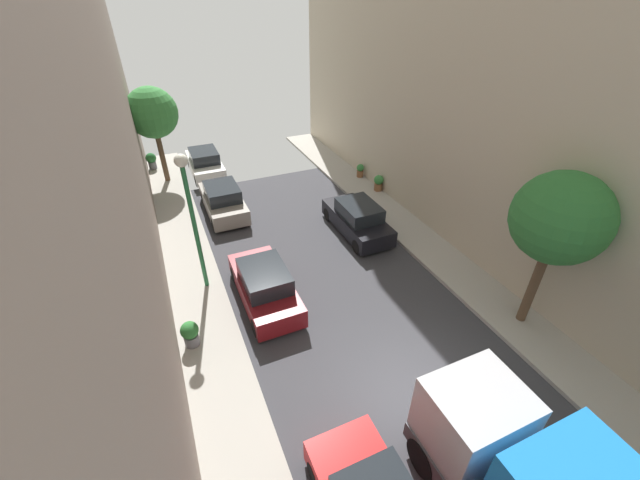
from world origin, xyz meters
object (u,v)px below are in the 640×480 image
Objects in this scene: parked_car_left_3 at (265,286)px; street_tree_1 at (560,219)px; potted_plant_3 at (190,333)px; parked_car_right_2 at (357,219)px; potted_plant_2 at (151,160)px; parked_car_left_5 at (205,163)px; lamp_post at (190,205)px; parked_car_left_4 at (223,200)px; street_tree_0 at (152,113)px; potted_plant_0 at (379,182)px; potted_plant_1 at (360,170)px.

street_tree_1 is at bearing -30.50° from parked_car_left_3.
parked_car_right_2 is at bearing 26.30° from potted_plant_3.
potted_plant_2 is 15.65m from potted_plant_3.
lamp_post reaches higher than parked_car_left_5.
parked_car_left_4 is 6.67m from lamp_post.
parked_car_right_2 is 14.29m from potted_plant_2.
potted_plant_2 is 13.20m from lamp_post.
parked_car_left_5 is at bearing 119.18° from parked_car_right_2.
lamp_post is (0.96, 2.83, 3.05)m from potted_plant_3.
parked_car_left_3 is 12.54m from parked_car_left_5.
street_tree_0 is (-7.72, 9.40, 3.37)m from parked_car_right_2.
street_tree_1 is (7.90, -11.93, 3.50)m from parked_car_left_4.
potted_plant_2 is at bearing 143.88° from potted_plant_0.
parked_car_right_2 is 12.63m from street_tree_0.
street_tree_0 is at bearing 150.14° from potted_plant_0.
potted_plant_2 is 1.09× the size of potted_plant_3.
street_tree_1 is 6.12× the size of potted_plant_0.
potted_plant_0 is at bearing -29.86° from street_tree_0.
parked_car_left_3 is 1.00× the size of parked_car_right_2.
potted_plant_0 is at bearing 32.76° from potted_plant_3.
potted_plant_1 is (10.74, -4.16, -3.53)m from street_tree_0.
street_tree_0 reaches higher than potted_plant_0.
street_tree_1 is (7.90, -4.65, 3.50)m from parked_car_left_3.
potted_plant_3 is 4.27m from lamp_post.
street_tree_0 is at bearing 158.81° from potted_plant_1.
potted_plant_1 is 0.15× the size of lamp_post.
potted_plant_0 is (0.57, 10.73, -3.59)m from street_tree_1.
parked_car_right_2 is at bearing 28.02° from parked_car_left_3.
parked_car_left_4 is (0.00, 7.28, 0.00)m from parked_car_left_3.
lamp_post reaches higher than potted_plant_1.
street_tree_0 is (-2.32, 12.27, 3.37)m from parked_car_left_3.
lamp_post is (-1.90, 1.62, 2.97)m from parked_car_left_3.
street_tree_1 reaches higher than parked_car_left_4.
street_tree_1 reaches higher than lamp_post.
parked_car_left_4 is 4.17× the size of potted_plant_2.
street_tree_0 is (-2.32, 5.00, 3.37)m from parked_car_left_4.
street_tree_1 is at bearing -65.32° from parked_car_left_5.
potted_plant_2 is 0.19× the size of lamp_post.
street_tree_1 is 22.26m from potted_plant_2.
potted_plant_1 is at bearing -21.19° from street_tree_0.
potted_plant_1 is (0.51, 12.76, -3.66)m from street_tree_1.
parked_car_left_3 is 11.69m from potted_plant_1.
potted_plant_1 is 0.85× the size of potted_plant_3.
parked_car_right_2 is 0.76× the size of street_tree_1.
street_tree_0 is (-2.32, -0.27, 3.37)m from parked_car_left_5.
lamp_post reaches higher than parked_car_left_4.
parked_car_left_5 is 0.79× the size of street_tree_0.
street_tree_1 is (7.90, -17.20, 3.50)m from parked_car_left_5.
parked_car_left_3 reaches higher than potted_plant_3.
parked_car_left_3 is at bearing -90.00° from parked_car_left_4.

